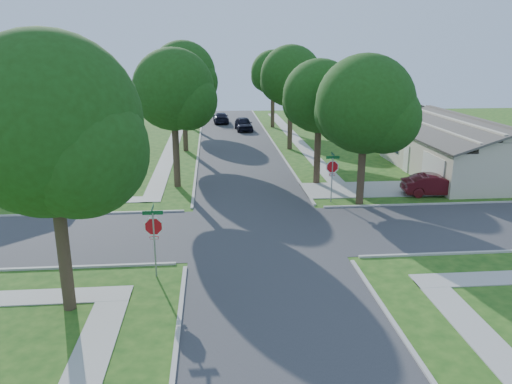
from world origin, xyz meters
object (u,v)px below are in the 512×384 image
at_px(tree_e_near, 320,100).
at_px(house_nw_far, 85,119).
at_px(stop_sign_sw, 154,229).
at_px(car_curb_east, 244,124).
at_px(stop_sign_ne, 332,169).
at_px(car_curb_west, 221,118).
at_px(tree_w_near, 174,93).
at_px(tree_w_far, 190,79).
at_px(tree_ne_corner, 366,109).
at_px(tree_w_mid, 184,77).
at_px(house_ne_near, 463,152).
at_px(house_ne_far, 382,119).
at_px(tree_e_mid, 291,79).
at_px(tree_sw_corner, 52,133).
at_px(tree_e_far, 273,75).
at_px(car_driveway, 435,185).
at_px(house_nw_near, 31,149).

relative_size(tree_e_near, house_nw_far, 0.61).
relative_size(stop_sign_sw, car_curb_east, 0.69).
height_order(stop_sign_ne, car_curb_west, stop_sign_ne).
xyz_separation_m(tree_w_near, tree_w_far, (-0.01, 25.00, -0.61)).
relative_size(tree_ne_corner, house_nw_far, 0.64).
relative_size(tree_w_mid, house_ne_near, 0.70).
bearing_deg(stop_sign_ne, house_ne_far, 65.07).
distance_m(tree_w_far, car_curb_west, 7.14).
xyz_separation_m(stop_sign_sw, tree_e_mid, (9.46, 25.71, 4.22)).
bearing_deg(tree_ne_corner, tree_e_mid, 95.45).
xyz_separation_m(house_nw_far, car_curb_east, (17.19, -0.06, -0.78)).
bearing_deg(tree_w_far, car_curb_east, -19.48).
xyz_separation_m(tree_sw_corner, house_nw_far, (-8.56, 38.99, -4.75)).
bearing_deg(tree_e_mid, tree_w_far, 125.90).
xyz_separation_m(stop_sign_sw, car_curb_east, (5.90, 36.64, -1.30)).
height_order(stop_sign_sw, tree_ne_corner, tree_ne_corner).
xyz_separation_m(stop_sign_ne, tree_e_mid, (0.06, 16.31, 4.22)).
distance_m(stop_sign_ne, tree_w_far, 30.96).
bearing_deg(tree_e_near, tree_w_near, 180.00).
bearing_deg(car_curb_west, tree_w_near, 81.37).
height_order(stop_sign_ne, house_ne_far, house_ne_far).
bearing_deg(house_ne_far, tree_e_near, -119.35).
distance_m(tree_e_near, house_nw_far, 31.24).
xyz_separation_m(tree_e_far, house_ne_far, (11.24, -5.01, -4.46)).
height_order(tree_e_far, car_driveway, tree_e_far).
bearing_deg(house_ne_far, tree_w_mid, -158.83).
bearing_deg(tree_e_near, car_curb_east, 98.80).
distance_m(stop_sign_sw, tree_e_near, 17.04).
bearing_deg(house_ne_far, tree_w_near, -135.91).
height_order(tree_ne_corner, car_curb_east, tree_ne_corner).
bearing_deg(car_curb_west, tree_e_far, 144.73).
distance_m(stop_sign_sw, tree_w_mid, 26.09).
bearing_deg(tree_e_near, stop_sign_sw, -124.59).
height_order(stop_sign_ne, house_ne_near, house_ne_near).
height_order(tree_ne_corner, house_ne_near, tree_ne_corner).
height_order(tree_sw_corner, car_curb_west, tree_sw_corner).
xyz_separation_m(tree_e_mid, tree_w_mid, (-9.40, 0.00, 0.24)).
bearing_deg(tree_w_far, tree_sw_corner, -93.89).
distance_m(tree_w_mid, tree_w_far, 13.04).
relative_size(house_ne_near, house_nw_near, 1.00).
distance_m(tree_ne_corner, house_ne_near, 12.47).
xyz_separation_m(house_nw_far, car_curb_west, (14.79, 5.94, -0.87)).
height_order(tree_w_near, house_ne_near, tree_w_near).
distance_m(tree_e_mid, house_ne_near, 15.77).
distance_m(house_ne_far, house_nw_near, 34.91).
bearing_deg(house_nw_near, car_curb_east, 44.58).
bearing_deg(house_nw_near, car_driveway, -19.06).
bearing_deg(stop_sign_sw, tree_w_far, 89.93).
bearing_deg(house_ne_near, house_nw_near, 172.87).
bearing_deg(tree_sw_corner, tree_ne_corner, 39.07).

